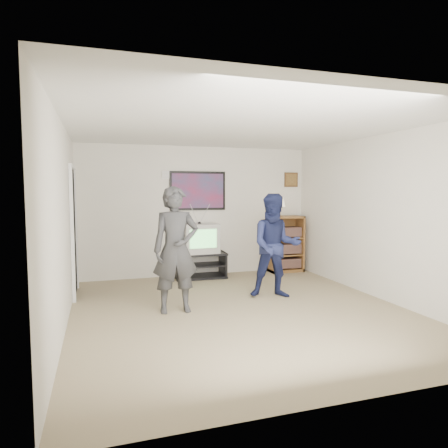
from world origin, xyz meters
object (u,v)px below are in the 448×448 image
media_stand (200,265)px  crt_television (200,238)px  bookshelf (285,244)px  person_short (275,246)px  person_tall (176,250)px

media_stand → crt_television: (-0.01, 0.00, 0.52)m
bookshelf → person_short: (-1.04, -1.75, 0.24)m
media_stand → person_tall: (-0.83, -1.98, 0.62)m
media_stand → bookshelf: bearing=3.6°
media_stand → person_tall: 2.24m
crt_television → bookshelf: bookshelf is taller
crt_television → person_short: person_short is taller
media_stand → bookshelf: bookshelf is taller
bookshelf → person_tall: (-2.64, -2.03, 0.29)m
crt_television → person_tall: bearing=-114.6°
crt_television → person_short: bearing=-67.3°
person_short → bookshelf: bearing=76.6°
bookshelf → person_tall: person_tall is taller
bookshelf → person_tall: bearing=-142.5°
media_stand → person_tall: bearing=-110.8°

